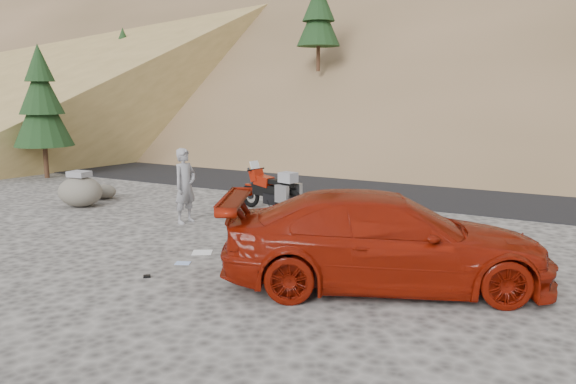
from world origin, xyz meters
name	(u,v)px	position (x,y,z in m)	size (l,w,h in m)	color
ground	(208,240)	(0.00, 0.00, 0.00)	(140.00, 140.00, 0.00)	#3F3C3A
road	(357,183)	(0.00, 9.00, 0.00)	(120.00, 7.00, 0.05)	black
conifer_verge	(41,102)	(-11.00, 4.50, 2.89)	(2.20, 2.20, 5.04)	#3C2516
motorcycle	(274,191)	(-0.21, 3.34, 0.59)	(2.29, 0.98, 1.38)	black
man	(186,223)	(-1.52, 1.15, 0.00)	(0.69, 0.45, 1.90)	gray
red_car	(384,285)	(4.45, -0.93, 0.00)	(2.25, 5.54, 1.61)	maroon
boulder	(80,191)	(-5.50, 1.30, 0.46)	(1.47, 1.29, 1.05)	#555048
small_rock	(104,192)	(-5.82, 2.50, 0.22)	(0.79, 0.73, 0.44)	#555048
gear_white_cloth	(202,252)	(0.49, -0.84, 0.01)	(0.40, 0.35, 0.01)	white
gear_blue_mat	(255,262)	(1.97, -1.15, 0.10)	(0.20, 0.20, 0.50)	#1A3CA1
gear_bottle	(286,276)	(2.87, -1.54, 0.10)	(0.07, 0.07, 0.19)	#1A3CA1
gear_funnel	(280,265)	(2.47, -1.06, 0.10)	(0.16, 0.16, 0.20)	#B80C17
gear_glove_b	(147,276)	(0.57, -2.58, 0.02)	(0.12, 0.09, 0.04)	black
gear_blue_cloth	(183,263)	(0.61, -1.61, 0.01)	(0.29, 0.21, 0.01)	#9CB9F1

